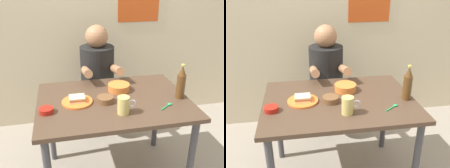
# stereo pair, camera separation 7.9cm
# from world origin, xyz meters

# --- Properties ---
(wall_back) EXTENTS (4.40, 0.09, 2.60)m
(wall_back) POSITION_xyz_m (0.00, 1.05, 1.30)
(wall_back) COLOR beige
(wall_back) RESTS_ON ground
(dining_table) EXTENTS (1.10, 0.80, 0.74)m
(dining_table) POSITION_xyz_m (0.00, 0.00, 0.65)
(dining_table) COLOR #4C3828
(dining_table) RESTS_ON ground
(stool) EXTENTS (0.34, 0.34, 0.45)m
(stool) POSITION_xyz_m (-0.02, 0.63, 0.35)
(stool) COLOR #4C4C51
(stool) RESTS_ON ground
(person_seated) EXTENTS (0.33, 0.56, 0.72)m
(person_seated) POSITION_xyz_m (-0.02, 0.62, 0.77)
(person_seated) COLOR black
(person_seated) RESTS_ON stool
(plate_orange) EXTENTS (0.22, 0.22, 0.01)m
(plate_orange) POSITION_xyz_m (-0.26, 0.00, 0.75)
(plate_orange) COLOR orange
(plate_orange) RESTS_ON dining_table
(sandwich) EXTENTS (0.11, 0.09, 0.04)m
(sandwich) POSITION_xyz_m (-0.26, 0.00, 0.77)
(sandwich) COLOR beige
(sandwich) RESTS_ON plate_orange
(beer_mug) EXTENTS (0.13, 0.08, 0.12)m
(beer_mug) POSITION_xyz_m (0.02, -0.21, 0.80)
(beer_mug) COLOR #D1BC66
(beer_mug) RESTS_ON dining_table
(beer_bottle) EXTENTS (0.06, 0.06, 0.26)m
(beer_bottle) POSITION_xyz_m (0.49, -0.08, 0.86)
(beer_bottle) COLOR #593819
(beer_bottle) RESTS_ON dining_table
(soup_bowl_orange) EXTENTS (0.17, 0.17, 0.05)m
(soup_bowl_orange) POSITION_xyz_m (0.07, 0.14, 0.77)
(soup_bowl_orange) COLOR orange
(soup_bowl_orange) RESTS_ON dining_table
(condiment_bowl_brown) EXTENTS (0.12, 0.12, 0.04)m
(condiment_bowl_brown) POSITION_xyz_m (-0.07, -0.03, 0.76)
(condiment_bowl_brown) COLOR brown
(condiment_bowl_brown) RESTS_ON dining_table
(sambal_bowl_red) EXTENTS (0.10, 0.10, 0.03)m
(sambal_bowl_red) POSITION_xyz_m (-0.48, -0.10, 0.76)
(sambal_bowl_red) COLOR #B21E14
(sambal_bowl_red) RESTS_ON dining_table
(spoon) EXTENTS (0.11, 0.08, 0.01)m
(spoon) POSITION_xyz_m (0.35, -0.18, 0.75)
(spoon) COLOR #26A559
(spoon) RESTS_ON dining_table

